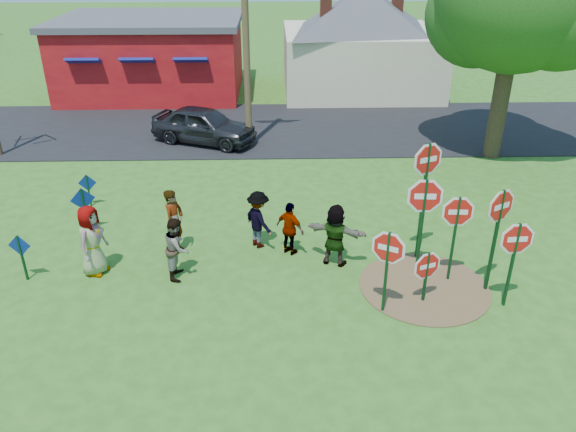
{
  "coord_description": "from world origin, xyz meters",
  "views": [
    {
      "loc": [
        0.8,
        -12.47,
        7.94
      ],
      "look_at": [
        1.17,
        0.96,
        1.03
      ],
      "focal_mm": 35.0,
      "sensor_mm": 36.0,
      "label": 1
    }
  ],
  "objects_px": {
    "utility_pole": "(246,34)",
    "stop_sign_a": "(388,255)",
    "stop_sign_c": "(457,220)",
    "person_b": "(174,222)",
    "stop_sign_d": "(499,215)",
    "stop_sign_b": "(426,172)",
    "person_a": "(92,240)",
    "suv": "(204,125)"
  },
  "relations": [
    {
      "from": "utility_pole",
      "to": "stop_sign_a",
      "type": "bearing_deg",
      "value": -72.9
    },
    {
      "from": "stop_sign_c",
      "to": "person_b",
      "type": "distance_m",
      "value": 7.28
    },
    {
      "from": "stop_sign_d",
      "to": "stop_sign_b",
      "type": "bearing_deg",
      "value": 102.35
    },
    {
      "from": "utility_pole",
      "to": "stop_sign_d",
      "type": "bearing_deg",
      "value": -59.59
    },
    {
      "from": "stop_sign_b",
      "to": "utility_pole",
      "type": "height_order",
      "value": "utility_pole"
    },
    {
      "from": "person_a",
      "to": "utility_pole",
      "type": "distance_m",
      "value": 10.68
    },
    {
      "from": "stop_sign_a",
      "to": "stop_sign_b",
      "type": "distance_m",
      "value": 2.88
    },
    {
      "from": "person_a",
      "to": "utility_pole",
      "type": "bearing_deg",
      "value": -2.75
    },
    {
      "from": "utility_pole",
      "to": "stop_sign_c",
      "type": "bearing_deg",
      "value": -61.88
    },
    {
      "from": "person_b",
      "to": "stop_sign_c",
      "type": "bearing_deg",
      "value": -80.65
    },
    {
      "from": "stop_sign_d",
      "to": "person_a",
      "type": "height_order",
      "value": "stop_sign_d"
    },
    {
      "from": "stop_sign_b",
      "to": "stop_sign_d",
      "type": "height_order",
      "value": "stop_sign_b"
    },
    {
      "from": "suv",
      "to": "person_b",
      "type": "bearing_deg",
      "value": -156.21
    },
    {
      "from": "stop_sign_b",
      "to": "stop_sign_d",
      "type": "xyz_separation_m",
      "value": [
        1.35,
        -1.56,
        -0.44
      ]
    },
    {
      "from": "stop_sign_b",
      "to": "person_a",
      "type": "distance_m",
      "value": 8.59
    },
    {
      "from": "stop_sign_b",
      "to": "stop_sign_d",
      "type": "relative_size",
      "value": 1.2
    },
    {
      "from": "person_b",
      "to": "suv",
      "type": "relative_size",
      "value": 0.43
    },
    {
      "from": "person_a",
      "to": "stop_sign_b",
      "type": "bearing_deg",
      "value": -68.33
    },
    {
      "from": "stop_sign_b",
      "to": "utility_pole",
      "type": "xyz_separation_m",
      "value": [
        -4.8,
        8.92,
        1.93
      ]
    },
    {
      "from": "stop_sign_b",
      "to": "person_b",
      "type": "bearing_deg",
      "value": 152.18
    },
    {
      "from": "stop_sign_a",
      "to": "stop_sign_c",
      "type": "relative_size",
      "value": 0.91
    },
    {
      "from": "person_a",
      "to": "person_b",
      "type": "height_order",
      "value": "person_a"
    },
    {
      "from": "stop_sign_c",
      "to": "person_b",
      "type": "xyz_separation_m",
      "value": [
        -7.06,
        1.58,
        -0.77
      ]
    },
    {
      "from": "stop_sign_b",
      "to": "utility_pole",
      "type": "distance_m",
      "value": 10.32
    },
    {
      "from": "person_b",
      "to": "person_a",
      "type": "bearing_deg",
      "value": 139.01
    },
    {
      "from": "stop_sign_b",
      "to": "suv",
      "type": "relative_size",
      "value": 0.79
    },
    {
      "from": "person_b",
      "to": "suv",
      "type": "bearing_deg",
      "value": 22.88
    },
    {
      "from": "person_a",
      "to": "suv",
      "type": "distance_m",
      "value": 9.93
    },
    {
      "from": "stop_sign_d",
      "to": "suv",
      "type": "distance_m",
      "value": 13.53
    },
    {
      "from": "stop_sign_c",
      "to": "utility_pole",
      "type": "relative_size",
      "value": 0.29
    },
    {
      "from": "stop_sign_b",
      "to": "person_a",
      "type": "height_order",
      "value": "stop_sign_b"
    },
    {
      "from": "person_b",
      "to": "suv",
      "type": "distance_m",
      "value": 8.79
    },
    {
      "from": "suv",
      "to": "stop_sign_c",
      "type": "bearing_deg",
      "value": -122.33
    },
    {
      "from": "person_b",
      "to": "utility_pole",
      "type": "relative_size",
      "value": 0.22
    },
    {
      "from": "stop_sign_c",
      "to": "utility_pole",
      "type": "distance_m",
      "value": 11.68
    },
    {
      "from": "stop_sign_d",
      "to": "utility_pole",
      "type": "distance_m",
      "value": 12.39
    },
    {
      "from": "suv",
      "to": "stop_sign_a",
      "type": "bearing_deg",
      "value": -132.55
    },
    {
      "from": "stop_sign_b",
      "to": "person_b",
      "type": "xyz_separation_m",
      "value": [
        -6.51,
        0.48,
        -1.57
      ]
    },
    {
      "from": "stop_sign_c",
      "to": "stop_sign_d",
      "type": "xyz_separation_m",
      "value": [
        0.8,
        -0.47,
        0.36
      ]
    },
    {
      "from": "stop_sign_a",
      "to": "utility_pole",
      "type": "distance_m",
      "value": 12.16
    },
    {
      "from": "stop_sign_b",
      "to": "person_b",
      "type": "distance_m",
      "value": 6.71
    },
    {
      "from": "person_a",
      "to": "person_b",
      "type": "xyz_separation_m",
      "value": [
        1.92,
        0.98,
        -0.02
      ]
    }
  ]
}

